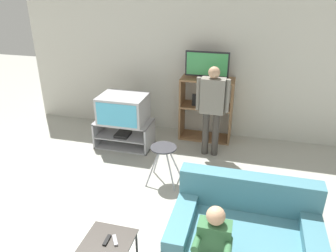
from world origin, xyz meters
The scene contains 12 objects.
wall_back centered at (0.00, 4.08, 1.30)m, with size 6.40×0.06×2.60m.
tv_stand centered at (-0.97, 3.14, 0.23)m, with size 0.98×0.55×0.47m.
television_main centered at (-0.96, 3.14, 0.70)m, with size 0.78×0.61×0.47m.
media_shelf centered at (0.37, 3.80, 0.59)m, with size 0.93×0.42×1.15m.
television_flat centered at (0.35, 3.78, 1.37)m, with size 0.75×0.20×0.47m.
folding_stool centered at (0.01, 2.21, 0.48)m, with size 0.45×0.41×0.58m.
snack_table centered at (-0.10, 0.52, 0.34)m, with size 0.49×0.49×0.38m.
remote_control_black centered at (-0.10, 0.52, 0.39)m, with size 0.04×0.14×0.02m, color black.
remote_control_white centered at (-0.03, 0.54, 0.39)m, with size 0.04×0.14×0.02m, color gray.
couch centered at (1.21, 1.07, 0.26)m, with size 1.53×0.99×0.80m.
person_standing_adult centered at (0.54, 3.21, 0.91)m, with size 0.53×0.20×1.51m.
person_seated_child centered at (0.93, 0.51, 0.55)m, with size 0.33×0.43×0.95m.
Camera 1 is at (1.11, -1.71, 2.76)m, focal length 35.00 mm.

